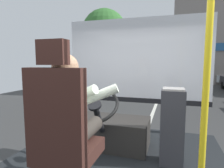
{
  "coord_description": "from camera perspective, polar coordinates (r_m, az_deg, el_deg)",
  "views": [
    {
      "loc": [
        0.61,
        -1.74,
        1.87
      ],
      "look_at": [
        -0.3,
        1.18,
        1.52
      ],
      "focal_mm": 30.59,
      "sensor_mm": 36.0,
      "label": 1
    }
  ],
  "objects": [
    {
      "name": "parked_car_silver",
      "position": [
        19.67,
        30.24,
        2.07
      ],
      "size": [
        1.81,
        4.18,
        1.21
      ],
      "color": "silver",
      "rests_on": "ground"
    },
    {
      "name": "driver_seat",
      "position": [
        1.65,
        -14.33,
        -15.15
      ],
      "size": [
        0.48,
        0.48,
        1.35
      ],
      "color": "black",
      "rests_on": "bus_floor"
    },
    {
      "name": "bus_driver",
      "position": [
        1.69,
        -12.31,
        -7.87
      ],
      "size": [
        0.74,
        0.57,
        0.77
      ],
      "color": "#332D28",
      "rests_on": "driver_seat"
    },
    {
      "name": "street_tree",
      "position": [
        11.48,
        -2.26,
        15.18
      ],
      "size": [
        2.58,
        2.58,
        4.91
      ],
      "color": "#4C3828",
      "rests_on": "ground"
    },
    {
      "name": "fare_box",
      "position": [
        2.36,
        17.57,
        -12.07
      ],
      "size": [
        0.26,
        0.25,
        0.89
      ],
      "color": "#333338",
      "rests_on": "bus_floor"
    },
    {
      "name": "parked_car_blue",
      "position": [
        24.91,
        27.18,
        3.07
      ],
      "size": [
        1.86,
        4.08,
        1.26
      ],
      "color": "navy",
      "rests_on": "ground"
    },
    {
      "name": "ground",
      "position": [
        10.73,
        13.88,
        -3.77
      ],
      "size": [
        18.0,
        44.0,
        0.06
      ],
      "color": "#353535"
    },
    {
      "name": "windshield_panel",
      "position": [
        3.42,
        7.08,
        4.15
      ],
      "size": [
        2.5,
        0.08,
        1.48
      ],
      "color": "white"
    },
    {
      "name": "steering_console",
      "position": [
        2.76,
        -1.03,
        -13.8
      ],
      "size": [
        1.1,
        1.05,
        0.86
      ],
      "color": "#282623",
      "rests_on": "bus_floor"
    },
    {
      "name": "handrail_pole",
      "position": [
        1.4,
        26.42,
        1.9
      ],
      "size": [
        0.04,
        0.04,
        2.18
      ],
      "color": "yellow",
      "rests_on": "bus_floor"
    }
  ]
}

